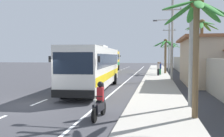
{
  "coord_description": "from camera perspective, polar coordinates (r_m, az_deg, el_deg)",
  "views": [
    {
      "loc": [
        6.68,
        -12.14,
        2.7
      ],
      "look_at": [
        3.2,
        6.66,
        1.7
      ],
      "focal_mm": 38.56,
      "sensor_mm": 36.0,
      "label": 1
    }
  ],
  "objects": [
    {
      "name": "utility_pole_mid",
      "position": [
        26.99,
        13.91,
        7.25
      ],
      "size": [
        3.14,
        0.24,
        8.89
      ],
      "color": "#9E9E99",
      "rests_on": "ground"
    },
    {
      "name": "palm_third",
      "position": [
        10.51,
        19.5,
        9.88
      ],
      "size": [
        3.05,
        3.26,
        5.18
      ],
      "color": "brown",
      "rests_on": "ground"
    },
    {
      "name": "boundary_wall",
      "position": [
        26.48,
        18.99,
        -0.28
      ],
      "size": [
        0.24,
        60.0,
        2.52
      ],
      "primitive_type": "cube",
      "color": "#9E998E",
      "rests_on": "ground"
    },
    {
      "name": "pedestrian_near_kerb",
      "position": [
        32.17,
        10.91,
        0.06
      ],
      "size": [
        0.36,
        0.36,
        1.79
      ],
      "rotation": [
        0.0,
        0.0,
        1.06
      ],
      "color": "black",
      "rests_on": "sidewalk_kerb"
    },
    {
      "name": "lane_markings",
      "position": [
        26.98,
        1.05,
        -2.74
      ],
      "size": [
        3.69,
        71.0,
        0.01
      ],
      "color": "white",
      "rests_on": "ground"
    },
    {
      "name": "utility_pole_nearest",
      "position": [
        12.98,
        17.97,
        10.74
      ],
      "size": [
        3.39,
        0.24,
        8.43
      ],
      "color": "#9E9E99",
      "rests_on": "ground"
    },
    {
      "name": "sidewalk_kerb",
      "position": [
        22.3,
        10.75,
        -3.83
      ],
      "size": [
        3.2,
        90.0,
        0.14
      ],
      "primitive_type": "cube",
      "color": "#A8A399",
      "rests_on": "ground"
    },
    {
      "name": "palm_second",
      "position": [
        51.57,
        13.83,
        4.52
      ],
      "size": [
        3.87,
        3.71,
        5.4
      ],
      "color": "brown",
      "rests_on": "ground"
    },
    {
      "name": "palm_nearest",
      "position": [
        36.56,
        12.56,
        4.61
      ],
      "size": [
        3.79,
        3.66,
        5.22
      ],
      "color": "brown",
      "rests_on": "ground"
    },
    {
      "name": "motorcycle_beside_bus",
      "position": [
        10.55,
        -3.01,
        -8.24
      ],
      "size": [
        0.56,
        1.96,
        1.59
      ],
      "color": "black",
      "rests_on": "ground"
    },
    {
      "name": "coach_bus_far_lane",
      "position": [
        41.7,
        -0.88,
        2.02
      ],
      "size": [
        3.19,
        11.15,
        3.83
      ],
      "color": "gold",
      "rests_on": "ground"
    },
    {
      "name": "coach_bus_foreground",
      "position": [
        19.48,
        -4.15,
        0.57
      ],
      "size": [
        3.46,
        12.51,
        3.6
      ],
      "color": "silver",
      "rests_on": "ground"
    },
    {
      "name": "palm_fourth",
      "position": [
        23.76,
        20.47,
        7.1
      ],
      "size": [
        2.99,
        2.9,
        6.07
      ],
      "color": "brown",
      "rests_on": "ground"
    },
    {
      "name": "ground_plane",
      "position": [
        14.12,
        -18.16,
        -8.18
      ],
      "size": [
        160.0,
        160.0,
        0.0
      ],
      "primitive_type": "plane",
      "color": "#3A3A3F"
    },
    {
      "name": "pedestrian_midwalk",
      "position": [
        33.59,
        11.33,
        0.14
      ],
      "size": [
        0.36,
        0.36,
        1.75
      ],
      "rotation": [
        0.0,
        0.0,
        2.89
      ],
      "color": "#2D7A47",
      "rests_on": "sidewalk_kerb"
    },
    {
      "name": "utility_pole_far",
      "position": [
        41.06,
        13.37,
        5.05
      ],
      "size": [
        2.12,
        0.24,
        8.07
      ],
      "color": "#9E9E99",
      "rests_on": "ground"
    }
  ]
}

